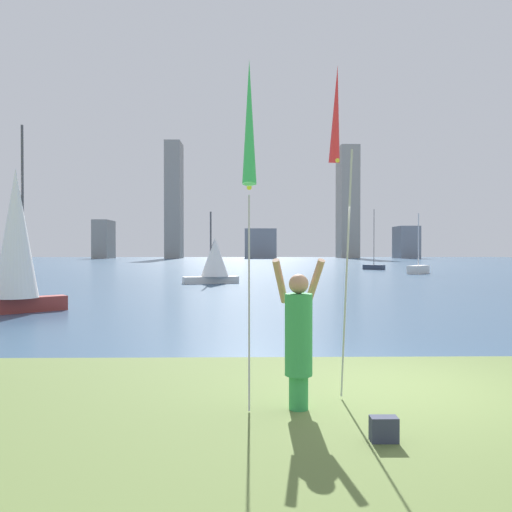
% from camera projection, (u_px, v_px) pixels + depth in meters
% --- Properties ---
extents(ground, '(120.00, 138.00, 0.12)m').
position_uv_depth(ground, '(268.00, 267.00, 58.45)').
color(ground, '#5B7038').
extents(person, '(0.68, 0.51, 1.87)m').
position_uv_depth(person, '(299.00, 335.00, 6.48)').
color(person, green).
rests_on(person, ground).
extents(kite_flag_left, '(0.16, 1.03, 4.18)m').
position_uv_depth(kite_flag_left, '(249.00, 128.00, 5.98)').
color(kite_flag_left, '#B2B2B7').
rests_on(kite_flag_left, ground).
extents(kite_flag_right, '(0.16, 1.36, 4.50)m').
position_uv_depth(kite_flag_right, '(336.00, 122.00, 7.32)').
color(kite_flag_right, '#B2B2B7').
rests_on(kite_flag_right, ground).
extents(bag, '(0.28, 0.16, 0.26)m').
position_uv_depth(bag, '(384.00, 429.00, 5.40)').
color(bag, '#33384C').
rests_on(bag, ground).
extents(sailboat_2, '(2.37, 2.69, 4.83)m').
position_uv_depth(sailboat_2, '(418.00, 269.00, 41.98)').
color(sailboat_2, silver).
rests_on(sailboat_2, ground).
extents(sailboat_5, '(2.36, 2.10, 5.84)m').
position_uv_depth(sailboat_5, '(17.00, 239.00, 16.24)').
color(sailboat_5, maroon).
rests_on(sailboat_5, ground).
extents(sailboat_6, '(3.26, 1.99, 4.12)m').
position_uv_depth(sailboat_6, '(214.00, 260.00, 30.14)').
color(sailboat_6, silver).
rests_on(sailboat_6, ground).
extents(sailboat_7, '(2.01, 1.88, 5.78)m').
position_uv_depth(sailboat_7, '(374.00, 266.00, 50.15)').
color(sailboat_7, '#333D51').
rests_on(sailboat_7, ground).
extents(skyline_tower_0, '(3.19, 7.24, 8.00)m').
position_uv_depth(skyline_tower_0, '(104.00, 239.00, 110.35)').
color(skyline_tower_0, gray).
rests_on(skyline_tower_0, ground).
extents(skyline_tower_1, '(3.24, 6.45, 24.27)m').
position_uv_depth(skyline_tower_1, '(174.00, 201.00, 110.12)').
color(skyline_tower_1, gray).
rests_on(skyline_tower_1, ground).
extents(skyline_tower_2, '(6.66, 7.36, 6.27)m').
position_uv_depth(skyline_tower_2, '(260.00, 244.00, 113.16)').
color(skyline_tower_2, gray).
rests_on(skyline_tower_2, ground).
extents(skyline_tower_3, '(4.02, 7.57, 24.35)m').
position_uv_depth(skyline_tower_3, '(348.00, 203.00, 115.58)').
color(skyline_tower_3, gray).
rests_on(skyline_tower_3, ground).
extents(skyline_tower_4, '(4.18, 6.89, 6.78)m').
position_uv_depth(skyline_tower_4, '(406.00, 242.00, 111.79)').
color(skyline_tower_4, gray).
rests_on(skyline_tower_4, ground).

